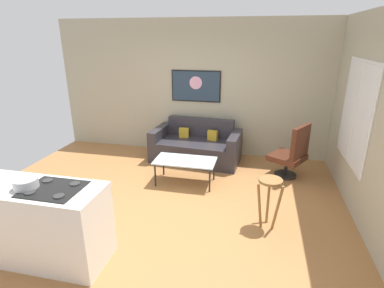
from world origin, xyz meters
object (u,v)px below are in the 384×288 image
at_px(mixing_bowl, 26,184).
at_px(coffee_table, 185,162).
at_px(bar_stool, 270,191).
at_px(armchair, 292,153).
at_px(wall_painting, 196,86).
at_px(couch, 196,147).

bearing_deg(mixing_bowl, coffee_table, 62.16).
xyz_separation_m(bar_stool, mixing_bowl, (-2.58, -1.23, 0.43)).
bearing_deg(coffee_table, bar_stool, -36.08).
bearing_deg(coffee_table, armchair, 19.34).
xyz_separation_m(armchair, wall_painting, (-1.96, 0.95, 0.98)).
distance_m(armchair, wall_painting, 2.39).
bearing_deg(couch, wall_painting, 103.81).
bearing_deg(armchair, mixing_bowl, -136.15).
distance_m(coffee_table, bar_stool, 1.73).
height_order(coffee_table, wall_painting, wall_painting).
xyz_separation_m(coffee_table, armchair, (1.81, 0.64, 0.07)).
xyz_separation_m(couch, armchair, (1.84, -0.45, 0.18)).
bearing_deg(coffee_table, mixing_bowl, -117.84).
xyz_separation_m(couch, bar_stool, (1.42, -2.10, 0.25)).
distance_m(couch, mixing_bowl, 3.58).
bearing_deg(bar_stool, wall_painting, 120.73).
relative_size(armchair, bar_stool, 1.42).
distance_m(bar_stool, mixing_bowl, 2.89).
bearing_deg(wall_painting, couch, -76.19).
xyz_separation_m(bar_stool, wall_painting, (-1.54, 2.60, 0.92)).
bearing_deg(couch, bar_stool, -55.88).
bearing_deg(bar_stool, armchair, 75.68).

